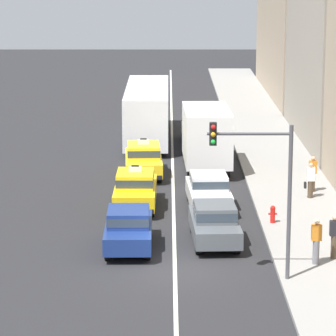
% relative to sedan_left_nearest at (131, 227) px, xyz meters
% --- Properties ---
extents(ground_plane, '(160.00, 160.00, 0.00)m').
position_rel_sedan_left_nearest_xyz_m(ground_plane, '(1.75, -2.46, -0.85)').
color(ground_plane, '#232326').
extents(lane_stripe_left_right, '(0.14, 80.00, 0.01)m').
position_rel_sedan_left_nearest_xyz_m(lane_stripe_left_right, '(1.75, 17.54, -0.84)').
color(lane_stripe_left_right, silver).
rests_on(lane_stripe_left_right, ground).
extents(sidewalk_curb, '(4.00, 90.00, 0.15)m').
position_rel_sedan_left_nearest_xyz_m(sidewalk_curb, '(7.35, 12.54, -0.77)').
color(sidewalk_curb, gray).
rests_on(sidewalk_curb, ground).
extents(sedan_left_nearest, '(1.81, 4.32, 1.58)m').
position_rel_sedan_left_nearest_xyz_m(sedan_left_nearest, '(0.00, 0.00, 0.00)').
color(sedan_left_nearest, black).
rests_on(sedan_left_nearest, ground).
extents(taxi_left_second, '(1.85, 4.57, 1.96)m').
position_rel_sedan_left_nearest_xyz_m(taxi_left_second, '(0.07, 6.09, 0.03)').
color(taxi_left_second, black).
rests_on(taxi_left_second, ground).
extents(taxi_left_third, '(2.00, 4.63, 1.96)m').
position_rel_sedan_left_nearest_xyz_m(taxi_left_third, '(0.27, 12.40, 0.03)').
color(taxi_left_third, black).
rests_on(taxi_left_third, ground).
extents(bus_left_fourth, '(2.55, 11.21, 3.22)m').
position_rel_sedan_left_nearest_xyz_m(bus_left_fourth, '(0.27, 22.07, 0.97)').
color(bus_left_fourth, black).
rests_on(bus_left_fourth, ground).
extents(sedan_right_nearest, '(1.95, 4.37, 1.58)m').
position_rel_sedan_left_nearest_xyz_m(sedan_right_nearest, '(3.32, 0.74, 0.00)').
color(sedan_right_nearest, black).
rests_on(sedan_right_nearest, ground).
extents(sedan_right_second, '(1.97, 4.38, 1.58)m').
position_rel_sedan_left_nearest_xyz_m(sedan_right_second, '(3.30, 5.98, 0.00)').
color(sedan_right_second, black).
rests_on(sedan_right_second, ground).
extents(box_truck_right_third, '(2.45, 7.02, 3.27)m').
position_rel_sedan_left_nearest_xyz_m(box_truck_right_third, '(3.47, 14.25, 0.93)').
color(box_truck_right_third, black).
rests_on(box_truck_right_third, ground).
extents(sedan_right_fourth, '(1.99, 4.39, 1.58)m').
position_rel_sedan_left_nearest_xyz_m(sedan_right_fourth, '(3.31, 20.83, 0.00)').
color(sedan_right_fourth, black).
rests_on(sedan_right_fourth, ground).
extents(pedestrian_near_crosswalk, '(0.36, 0.24, 1.68)m').
position_rel_sedan_left_nearest_xyz_m(pedestrian_near_crosswalk, '(8.25, 8.52, 0.15)').
color(pedestrian_near_crosswalk, '#473828').
rests_on(pedestrian_near_crosswalk, sidewalk_curb).
extents(pedestrian_by_storefront, '(0.47, 0.24, 1.62)m').
position_rel_sedan_left_nearest_xyz_m(pedestrian_by_storefront, '(7.97, 7.34, 0.11)').
color(pedestrian_by_storefront, '#473828').
rests_on(pedestrian_by_storefront, sidewalk_curb).
extents(pedestrian_trailing, '(0.36, 0.24, 1.67)m').
position_rel_sedan_left_nearest_xyz_m(pedestrian_trailing, '(6.81, -2.32, 0.15)').
color(pedestrian_trailing, slate).
rests_on(pedestrian_trailing, sidewalk_curb).
extents(fire_hydrant, '(0.36, 0.22, 0.73)m').
position_rel_sedan_left_nearest_xyz_m(fire_hydrant, '(5.83, 3.13, -0.30)').
color(fire_hydrant, red).
rests_on(fire_hydrant, sidewalk_curb).
extents(traffic_light_pole, '(2.87, 0.33, 5.58)m').
position_rel_sedan_left_nearest_xyz_m(traffic_light_pole, '(4.64, -3.96, 2.97)').
color(traffic_light_pole, '#47474C').
rests_on(traffic_light_pole, ground).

